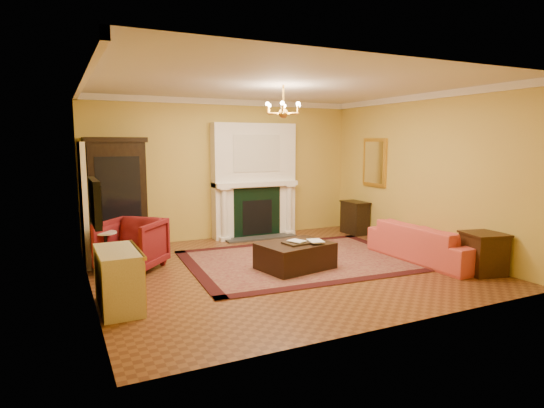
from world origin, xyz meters
TOP-DOWN VIEW (x-y plane):
  - floor at (0.00, 0.00)m, footprint 6.00×5.50m
  - ceiling at (0.00, 0.00)m, footprint 6.00×5.50m
  - wall_back at (0.00, 2.76)m, footprint 6.00×0.02m
  - wall_front at (0.00, -2.76)m, footprint 6.00×0.02m
  - wall_left at (-3.01, 0.00)m, footprint 0.02×5.50m
  - wall_right at (3.01, 0.00)m, footprint 0.02×5.50m
  - fireplace at (0.60, 2.57)m, footprint 1.90×0.70m
  - crown_molding at (0.00, 0.96)m, footprint 6.00×5.50m
  - doorway at (-2.95, 1.70)m, footprint 0.08×1.05m
  - tv_panel at (-2.95, -0.60)m, footprint 0.09×0.95m
  - gilt_mirror at (2.97, 1.40)m, footprint 0.06×0.76m
  - chandelier at (-0.00, 0.00)m, footprint 0.63×0.55m
  - oriental_rug at (0.50, 0.26)m, footprint 4.12×3.19m
  - china_cabinet at (-2.32, 2.49)m, footprint 1.05×0.50m
  - wingback_armchair at (-2.30, 0.94)m, footprint 1.23×1.23m
  - pedestal_table at (-2.70, 1.04)m, footprint 0.36×0.36m
  - commode at (-2.73, -0.79)m, footprint 0.49×1.02m
  - coral_sofa at (2.52, -0.71)m, footprint 0.70×2.25m
  - end_table at (2.72, -1.72)m, footprint 0.65×0.65m
  - console_table at (2.78, 1.82)m, footprint 0.37×0.64m
  - leather_ottoman at (0.14, -0.18)m, footprint 1.28×1.03m
  - ottoman_tray at (0.15, -0.25)m, footprint 0.48×0.40m
  - book_a at (0.04, -0.27)m, footprint 0.20×0.10m
  - book_b at (0.32, -0.33)m, footprint 0.22×0.07m
  - topiary_left at (-0.08, 2.53)m, footprint 0.16×0.16m
  - topiary_right at (1.35, 2.53)m, footprint 0.17×0.17m

SIDE VIEW (x-z plane):
  - floor at x=0.00m, z-range -0.02..0.00m
  - oriental_rug at x=0.50m, z-range 0.00..0.02m
  - leather_ottoman at x=0.14m, z-range 0.02..0.44m
  - end_table at x=2.72m, z-range 0.00..0.63m
  - console_table at x=2.78m, z-range 0.00..0.72m
  - commode at x=-2.73m, z-range 0.00..0.76m
  - pedestal_table at x=-2.70m, z-range 0.05..0.70m
  - coral_sofa at x=2.52m, z-range 0.00..0.88m
  - ottoman_tray at x=0.15m, z-range 0.44..0.47m
  - wingback_armchair at x=-2.30m, z-range 0.00..0.93m
  - book_a at x=0.04m, z-range 0.47..0.74m
  - book_b at x=0.32m, z-range 0.47..0.78m
  - china_cabinet at x=-2.32m, z-range 0.00..2.09m
  - doorway at x=-2.95m, z-range 0.00..2.10m
  - fireplace at x=0.60m, z-range -0.06..2.44m
  - tv_panel at x=-2.95m, z-range 1.06..1.64m
  - topiary_left at x=-0.08m, z-range 1.25..1.67m
  - topiary_right at x=1.35m, z-range 1.25..1.71m
  - wall_back at x=0.00m, z-range 0.00..3.00m
  - wall_front at x=0.00m, z-range 0.00..3.00m
  - wall_left at x=-3.01m, z-range 0.00..3.00m
  - wall_right at x=3.01m, z-range 0.00..3.00m
  - gilt_mirror at x=2.97m, z-range 1.12..2.17m
  - chandelier at x=0.00m, z-range 2.34..2.87m
  - crown_molding at x=0.00m, z-range 2.88..3.00m
  - ceiling at x=0.00m, z-range 3.00..3.02m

